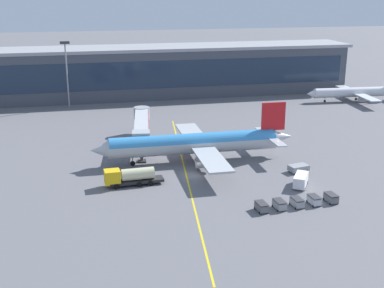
% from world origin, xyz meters
% --- Properties ---
extents(ground_plane, '(700.00, 700.00, 0.00)m').
position_xyz_m(ground_plane, '(0.00, 0.00, 0.00)').
color(ground_plane, slate).
extents(apron_lead_in_line, '(9.85, 79.46, 0.01)m').
position_xyz_m(apron_lead_in_line, '(-1.36, 2.00, 0.00)').
color(apron_lead_in_line, yellow).
rests_on(apron_lead_in_line, ground_plane).
extents(terminal_building, '(165.22, 18.39, 16.39)m').
position_xyz_m(terminal_building, '(-11.92, 76.84, 8.22)').
color(terminal_building, '#424751').
rests_on(terminal_building, ground_plane).
extents(main_airliner, '(42.90, 33.83, 11.84)m').
position_xyz_m(main_airliner, '(1.90, 7.87, 3.97)').
color(main_airliner, '#B2B7BC').
rests_on(main_airliner, ground_plane).
extents(jet_bridge, '(6.75, 25.25, 6.66)m').
position_xyz_m(jet_bridge, '(-7.51, 21.47, 4.98)').
color(jet_bridge, '#B2B7BC').
rests_on(jet_bridge, ground_plane).
extents(fuel_tanker, '(10.91, 3.09, 3.25)m').
position_xyz_m(fuel_tanker, '(-12.72, -2.50, 1.75)').
color(fuel_tanker, '#232326').
rests_on(fuel_tanker, ground_plane).
extents(pushback_tug, '(4.19, 3.03, 1.40)m').
position_xyz_m(pushback_tug, '(20.37, -2.69, 0.85)').
color(pushback_tug, gray).
rests_on(pushback_tug, ground_plane).
extents(crew_van, '(4.47, 5.34, 2.30)m').
position_xyz_m(crew_van, '(17.70, -9.78, 1.31)').
color(crew_van, white).
rests_on(crew_van, ground_plane).
extents(baggage_cart_0, '(1.78, 2.75, 1.48)m').
position_xyz_m(baggage_cart_0, '(6.98, -18.38, 0.78)').
color(baggage_cart_0, '#595B60').
rests_on(baggage_cart_0, ground_plane).
extents(baggage_cart_1, '(1.78, 2.75, 1.48)m').
position_xyz_m(baggage_cart_1, '(10.18, -18.16, 0.78)').
color(baggage_cart_1, gray).
rests_on(baggage_cart_1, ground_plane).
extents(baggage_cart_2, '(1.78, 2.75, 1.48)m').
position_xyz_m(baggage_cart_2, '(13.37, -17.93, 0.78)').
color(baggage_cart_2, gray).
rests_on(baggage_cart_2, ground_plane).
extents(baggage_cart_3, '(1.78, 2.75, 1.48)m').
position_xyz_m(baggage_cart_3, '(16.56, -17.71, 0.78)').
color(baggage_cart_3, '#B2B7BC').
rests_on(baggage_cart_3, ground_plane).
extents(baggage_cart_4, '(1.78, 2.75, 1.48)m').
position_xyz_m(baggage_cart_4, '(19.75, -17.49, 0.78)').
color(baggage_cart_4, '#595B60').
rests_on(baggage_cart_4, ground_plane).
extents(commuter_jet_far, '(32.11, 25.47, 8.59)m').
position_xyz_m(commuter_jet_far, '(64.69, 53.64, 2.96)').
color(commuter_jet_far, silver).
rests_on(commuter_jet_far, ground_plane).
extents(apron_light_mast_1, '(2.80, 0.50, 19.81)m').
position_xyz_m(apron_light_mast_1, '(-24.30, 64.88, 11.82)').
color(apron_light_mast_1, gray).
rests_on(apron_light_mast_1, ground_plane).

